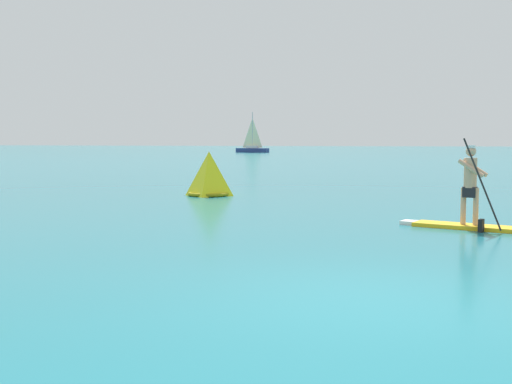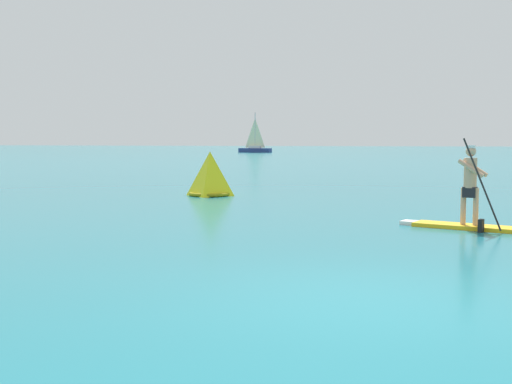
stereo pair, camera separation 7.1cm
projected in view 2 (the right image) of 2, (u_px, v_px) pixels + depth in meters
ground at (373, 300)px, 7.51m from camera, size 440.00×440.00×0.00m
paddleboarder_mid_center at (475, 209)px, 13.46m from camera, size 3.18×1.31×1.94m
race_marker_buoy at (210, 176)px, 21.74m from camera, size 1.43×1.43×1.48m
sailboat_left_horizon at (255, 147)px, 102.89m from camera, size 5.24×1.80×6.29m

